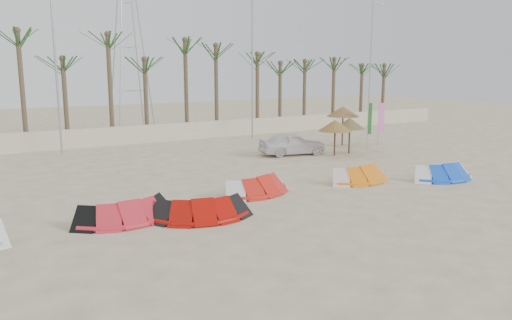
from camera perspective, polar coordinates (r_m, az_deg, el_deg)
ground at (r=18.13m, az=9.81°, el=-7.05°), size 120.00×120.00×0.00m
boundary_wall at (r=37.16m, az=-12.73°, el=2.92°), size 60.00×0.30×1.30m
palm_line at (r=38.49m, az=-12.84°, el=11.82°), size 52.00×4.00×7.70m
lamp_b at (r=33.50m, az=-21.89°, el=10.40°), size 1.25×0.14×11.00m
lamp_c at (r=38.32m, az=-0.38°, el=11.07°), size 1.25×0.14×11.00m
lamp_d at (r=45.58m, az=12.99°, el=10.73°), size 1.25×0.14×11.00m
pylon at (r=43.22m, az=-13.93°, el=3.04°), size 3.00×3.00×14.00m
kite_red_left at (r=18.67m, az=-14.90°, el=-5.39°), size 3.75×1.80×0.90m
kite_red_mid at (r=18.48m, az=-6.71°, el=-5.27°), size 3.85×2.26×0.90m
kite_red_right at (r=21.96m, az=-0.15°, el=-2.64°), size 3.90×2.43×0.90m
kite_orange at (r=24.72m, az=11.47°, el=-1.36°), size 3.58×1.82×0.90m
kite_blue at (r=26.22m, az=20.21°, el=-1.12°), size 3.49×1.83×0.90m
parasol_left at (r=31.28m, az=9.04°, el=3.91°), size 2.13×2.13×2.23m
parasol_mid at (r=32.16m, az=10.67°, el=4.14°), size 1.95×1.95×2.29m
parasol_right at (r=35.43m, az=9.92°, el=5.48°), size 2.31×2.31×2.74m
flag_pink at (r=35.10m, az=14.04°, el=4.49°), size 0.45×0.10×3.22m
flag_green at (r=34.58m, az=12.87°, el=4.47°), size 0.45×0.10×3.24m
car at (r=31.41m, az=4.15°, el=1.89°), size 4.42×2.48×1.42m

